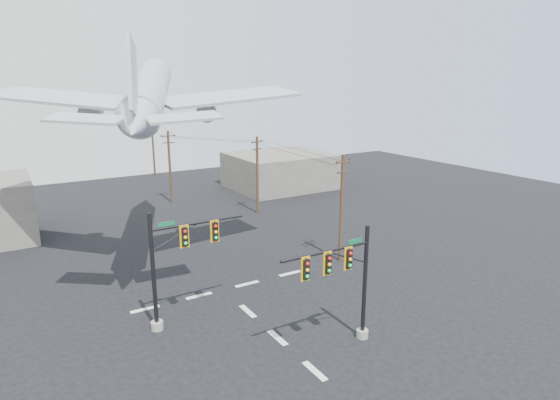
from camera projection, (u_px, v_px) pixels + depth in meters
ground at (315, 371)px, 25.69m from camera, size 120.00×120.00×0.00m
lane_markings at (267, 328)px, 30.10m from camera, size 14.00×21.20×0.01m
signal_mast_near at (347, 282)px, 27.24m from camera, size 6.29×0.80×7.29m
signal_mast_far at (174, 266)px, 29.57m from camera, size 6.59×0.85×7.77m
utility_pole_a at (342, 206)px, 40.23m from camera, size 1.87×0.56×9.46m
utility_pole_b at (257, 174)px, 55.01m from camera, size 1.77×0.79×9.17m
utility_pole_c at (170, 166)px, 59.90m from camera, size 1.89×0.43×9.27m
utility_pole_d at (153, 145)px, 77.16m from camera, size 1.85×0.94×9.54m
power_lines at (210, 138)px, 57.39m from camera, size 8.90×46.26×0.19m
airliner at (149, 92)px, 37.79m from camera, size 23.50×25.52×7.02m
building_right at (280, 170)px, 69.23m from camera, size 14.00×12.00×5.00m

